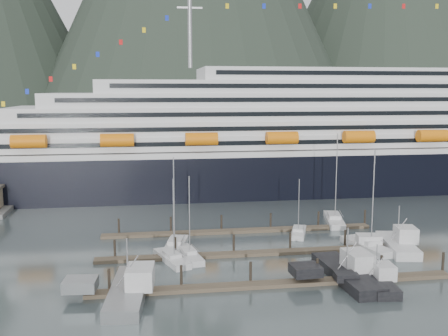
{
  "coord_description": "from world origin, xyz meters",
  "views": [
    {
      "loc": [
        -21.22,
        -72.83,
        25.03
      ],
      "look_at": [
        -6.79,
        22.0,
        10.71
      ],
      "focal_mm": 42.0,
      "sensor_mm": 36.0,
      "label": 1
    }
  ],
  "objects_px": {
    "trawler_a": "(127,290)",
    "trawler_e": "(397,244)",
    "trawler_c": "(345,273)",
    "sailboat_c": "(188,255)",
    "cruise_ship": "(346,141)",
    "sailboat_f": "(298,233)",
    "sailboat_g": "(334,220)",
    "sailboat_a": "(176,246)",
    "sailboat_b": "(172,259)",
    "trawler_d": "(375,280)",
    "sailboat_h": "(367,247)"
  },
  "relations": [
    {
      "from": "trawler_a",
      "to": "trawler_c",
      "type": "distance_m",
      "value": 28.67
    },
    {
      "from": "trawler_a",
      "to": "trawler_d",
      "type": "xyz_separation_m",
      "value": [
        31.49,
        -0.84,
        -0.2
      ]
    },
    {
      "from": "cruise_ship",
      "to": "sailboat_f",
      "type": "height_order",
      "value": "cruise_ship"
    },
    {
      "from": "cruise_ship",
      "to": "sailboat_c",
      "type": "relative_size",
      "value": 16.08
    },
    {
      "from": "sailboat_b",
      "to": "trawler_d",
      "type": "xyz_separation_m",
      "value": [
        25.36,
        -13.6,
        0.41
      ]
    },
    {
      "from": "cruise_ship",
      "to": "trawler_c",
      "type": "distance_m",
      "value": 69.78
    },
    {
      "from": "cruise_ship",
      "to": "sailboat_a",
      "type": "height_order",
      "value": "cruise_ship"
    },
    {
      "from": "sailboat_b",
      "to": "trawler_e",
      "type": "height_order",
      "value": "sailboat_b"
    },
    {
      "from": "sailboat_g",
      "to": "sailboat_h",
      "type": "bearing_deg",
      "value": -169.74
    },
    {
      "from": "sailboat_a",
      "to": "trawler_c",
      "type": "distance_m",
      "value": 27.38
    },
    {
      "from": "sailboat_h",
      "to": "trawler_a",
      "type": "xyz_separation_m",
      "value": [
        -36.97,
        -14.03,
        0.54
      ]
    },
    {
      "from": "cruise_ship",
      "to": "sailboat_c",
      "type": "xyz_separation_m",
      "value": [
        -45.17,
        -52.01,
        -11.63
      ]
    },
    {
      "from": "sailboat_h",
      "to": "sailboat_f",
      "type": "bearing_deg",
      "value": 26.41
    },
    {
      "from": "sailboat_f",
      "to": "sailboat_g",
      "type": "xyz_separation_m",
      "value": [
        9.18,
        7.24,
        0.07
      ]
    },
    {
      "from": "trawler_e",
      "to": "trawler_c",
      "type": "bearing_deg",
      "value": 141.37
    },
    {
      "from": "sailboat_a",
      "to": "sailboat_b",
      "type": "bearing_deg",
      "value": -176.19
    },
    {
      "from": "sailboat_f",
      "to": "trawler_d",
      "type": "bearing_deg",
      "value": -152.93
    },
    {
      "from": "sailboat_a",
      "to": "sailboat_b",
      "type": "distance_m",
      "value": 6.14
    },
    {
      "from": "trawler_a",
      "to": "trawler_e",
      "type": "bearing_deg",
      "value": -67.01
    },
    {
      "from": "cruise_ship",
      "to": "sailboat_f",
      "type": "distance_m",
      "value": 50.45
    },
    {
      "from": "trawler_d",
      "to": "trawler_e",
      "type": "distance_m",
      "value": 17.39
    },
    {
      "from": "sailboat_g",
      "to": "trawler_c",
      "type": "xyz_separation_m",
      "value": [
        -9.31,
        -29.17,
        0.51
      ]
    },
    {
      "from": "sailboat_c",
      "to": "trawler_d",
      "type": "xyz_separation_m",
      "value": [
        22.84,
        -14.9,
        0.4
      ]
    },
    {
      "from": "sailboat_a",
      "to": "sailboat_g",
      "type": "xyz_separation_m",
      "value": [
        30.87,
        12.29,
        0.01
      ]
    },
    {
      "from": "sailboat_c",
      "to": "trawler_a",
      "type": "distance_m",
      "value": 16.52
    },
    {
      "from": "sailboat_f",
      "to": "sailboat_a",
      "type": "bearing_deg",
      "value": 123.82
    },
    {
      "from": "sailboat_h",
      "to": "trawler_d",
      "type": "bearing_deg",
      "value": 146.28
    },
    {
      "from": "sailboat_c",
      "to": "trawler_e",
      "type": "distance_m",
      "value": 32.98
    },
    {
      "from": "trawler_a",
      "to": "trawler_c",
      "type": "height_order",
      "value": "trawler_a"
    },
    {
      "from": "sailboat_a",
      "to": "sailboat_c",
      "type": "bearing_deg",
      "value": -149.06
    },
    {
      "from": "sailboat_h",
      "to": "trawler_c",
      "type": "bearing_deg",
      "value": 131.81
    },
    {
      "from": "cruise_ship",
      "to": "trawler_d",
      "type": "xyz_separation_m",
      "value": [
        -22.33,
        -66.91,
        -11.23
      ]
    },
    {
      "from": "trawler_e",
      "to": "sailboat_g",
      "type": "bearing_deg",
      "value": 21.99
    },
    {
      "from": "trawler_a",
      "to": "trawler_d",
      "type": "relative_size",
      "value": 1.45
    },
    {
      "from": "sailboat_c",
      "to": "sailboat_h",
      "type": "relative_size",
      "value": 0.79
    },
    {
      "from": "sailboat_g",
      "to": "sailboat_c",
      "type": "bearing_deg",
      "value": 133.68
    },
    {
      "from": "sailboat_a",
      "to": "sailboat_f",
      "type": "xyz_separation_m",
      "value": [
        21.69,
        5.05,
        -0.06
      ]
    },
    {
      "from": "cruise_ship",
      "to": "sailboat_b",
      "type": "distance_m",
      "value": 72.47
    },
    {
      "from": "sailboat_a",
      "to": "sailboat_c",
      "type": "relative_size",
      "value": 1.18
    },
    {
      "from": "sailboat_f",
      "to": "trawler_d",
      "type": "relative_size",
      "value": 0.99
    },
    {
      "from": "sailboat_f",
      "to": "sailboat_g",
      "type": "relative_size",
      "value": 0.59
    },
    {
      "from": "sailboat_f",
      "to": "sailboat_h",
      "type": "distance_m",
      "value": 12.83
    },
    {
      "from": "sailboat_g",
      "to": "sailboat_f",
      "type": "bearing_deg",
      "value": 141.71
    },
    {
      "from": "sailboat_c",
      "to": "trawler_a",
      "type": "xyz_separation_m",
      "value": [
        -8.65,
        -14.06,
        0.59
      ]
    },
    {
      "from": "cruise_ship",
      "to": "sailboat_h",
      "type": "bearing_deg",
      "value": -107.94
    },
    {
      "from": "trawler_e",
      "to": "trawler_d",
      "type": "bearing_deg",
      "value": 154.66
    },
    {
      "from": "sailboat_g",
      "to": "trawler_e",
      "type": "distance_m",
      "value": 18.2
    },
    {
      "from": "cruise_ship",
      "to": "trawler_c",
      "type": "relative_size",
      "value": 13.58
    },
    {
      "from": "sailboat_a",
      "to": "sailboat_g",
      "type": "relative_size",
      "value": 0.87
    },
    {
      "from": "sailboat_b",
      "to": "sailboat_a",
      "type": "bearing_deg",
      "value": -27.79
    }
  ]
}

